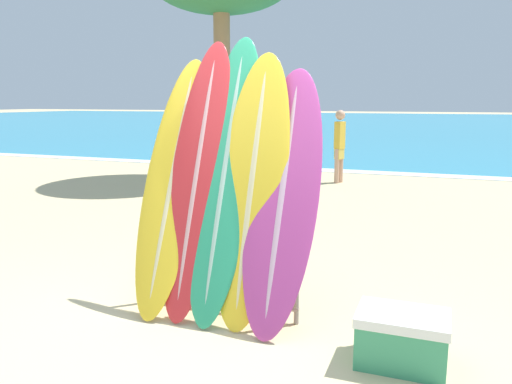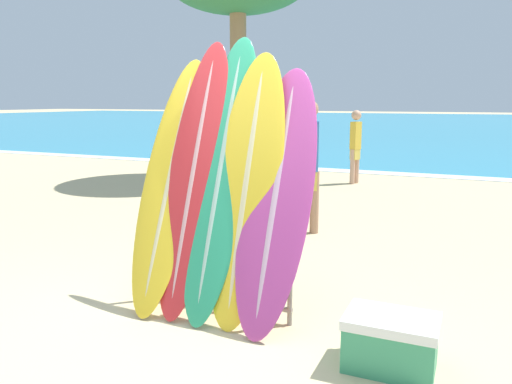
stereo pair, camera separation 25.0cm
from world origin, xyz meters
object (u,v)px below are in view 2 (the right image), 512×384
Objects in this scene: surfboard_slot_0 at (170,182)px; surfboard_slot_2 at (221,175)px; surfboard_slot_4 at (276,197)px; person_mid_beach at (308,162)px; person_near_water at (355,144)px; surfboard_rack at (217,258)px; surfboard_slot_3 at (247,187)px; surfboard_slot_1 at (194,175)px; cooler_box at (391,342)px; person_far_left at (290,160)px.

surfboard_slot_0 is 0.92× the size of surfboard_slot_2.
person_mid_beach is (-0.59, 2.67, -0.05)m from surfboard_slot_4.
surfboard_slot_4 is 6.96m from person_near_water.
surfboard_slot_3 is (0.25, 0.05, 0.60)m from surfboard_rack.
surfboard_slot_4 is (0.97, -0.03, -0.05)m from surfboard_slot_0.
surfboard_slot_1 is 6.87m from person_near_water.
surfboard_slot_0 is 3.57× the size of cooler_box.
surfboard_slot_2 is at bearing 2.54° from surfboard_slot_0.
surfboard_rack is 0.63× the size of surfboard_slot_0.
surfboard_slot_0 is 0.99× the size of surfboard_slot_3.
surfboard_slot_0 is 1.34× the size of person_far_left.
surfboard_slot_3 reaches higher than surfboard_slot_4.
cooler_box is at bearing 98.86° from person_mid_beach.
surfboard_slot_3 reaches higher than surfboard_slot_0.
surfboard_slot_0 is 0.98m from surfboard_slot_4.
person_far_left reaches higher than cooler_box.
cooler_box is at bearing -13.12° from surfboard_rack.
surfboard_slot_2 is 1.48× the size of person_near_water.
surfboard_slot_2 reaches higher than person_near_water.
surfboard_slot_4 is (0.50, -0.05, -0.14)m from surfboard_slot_2.
person_mid_beach is at bearing 92.05° from surfboard_slot_2.
cooler_box is at bearing 35.25° from person_near_water.
cooler_box is (2.12, -3.92, -0.67)m from person_far_left.
person_near_water is at bearing 93.48° from surfboard_slot_2.
surfboard_slot_1 is at bearing 176.99° from surfboard_slot_3.
person_far_left is (-0.66, 3.58, 0.40)m from surfboard_rack.
surfboard_slot_0 is at bearing 171.72° from surfboard_rack.
person_near_water is at bearing -103.71° from person_mid_beach.
surfboard_slot_3 is 3.61× the size of cooler_box.
person_far_left is at bearing 104.45° from surfboard_slot_3.
person_near_water is at bearing 91.46° from surfboard_slot_1.
surfboard_slot_1 is 0.49m from surfboard_slot_3.
surfboard_slot_4 is at bearing 84.50° from person_mid_beach.
surfboard_slot_0 is 2.67m from person_mid_beach.
surfboard_slot_1 reaches higher than surfboard_rack.
surfboard_slot_0 is 1.05× the size of surfboard_slot_4.
surfboard_slot_1 is 1.29× the size of person_mid_beach.
surfboard_slot_2 reaches higher than surfboard_slot_4.
cooler_box is (1.70, -0.42, -0.94)m from surfboard_slot_1.
surfboard_slot_1 is at bearing 166.15° from cooler_box.
cooler_box is at bearing -16.44° from surfboard_slot_2.
surfboard_slot_4 is at bearing -5.69° from surfboard_slot_2.
person_far_left is at bearing 100.76° from surfboard_slot_2.
surfboard_slot_1 reaches higher than person_far_left.
person_far_left is (-1.16, 3.54, -0.14)m from surfboard_slot_4.
person_mid_beach is at bearing 91.94° from surfboard_rack.
cooler_box is at bearing -18.00° from surfboard_slot_3.
person_far_left is at bearing 93.10° from surfboard_slot_0.
surfboard_slot_0 is 0.72m from surfboard_slot_3.
surfboard_slot_1 is 2.64m from person_mid_beach.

